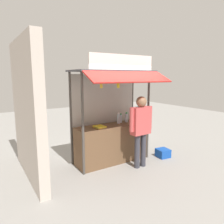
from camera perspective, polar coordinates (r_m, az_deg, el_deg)
name	(u,v)px	position (r m, az deg, el deg)	size (l,w,h in m)	color
ground_plane	(112,161)	(5.80, 0.00, -13.10)	(20.00, 20.00, 0.00)	gray
stall_counter	(112,143)	(5.63, 0.00, -8.48)	(1.93, 0.61, 0.98)	brown
stall_structure	(110,100)	(5.45, -0.46, 3.26)	(2.13, 1.44, 2.74)	#4C4742
water_bottle_center	(119,118)	(5.68, 1.80, -1.74)	(0.08, 0.08, 0.29)	silver
water_bottle_front_right	(126,117)	(5.86, 3.92, -1.50)	(0.08, 0.08, 0.27)	silver
water_bottle_far_left	(121,118)	(5.77, 2.36, -1.73)	(0.07, 0.07, 0.26)	silver
magazine_stack_front_left	(100,127)	(5.20, -3.39, -4.07)	(0.27, 0.31, 0.06)	black
magazine_stack_back_left	(143,121)	(5.86, 8.35, -2.45)	(0.21, 0.31, 0.08)	white
banana_bunch_inner_right	(118,85)	(4.96, 1.69, 7.25)	(0.09, 0.09, 0.29)	#332D23
banana_bunch_inner_left	(101,85)	(4.72, -2.94, 7.28)	(0.08, 0.08, 0.28)	#332D23
vendor_person	(141,125)	(5.17, 7.82, -3.59)	(0.67, 0.25, 1.77)	#383842
plastic_crate	(163,153)	(6.19, 13.64, -10.75)	(0.33, 0.33, 0.23)	#194CB2
neighbour_wall	(27,110)	(4.94, -22.04, 0.45)	(0.20, 2.40, 3.03)	beige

